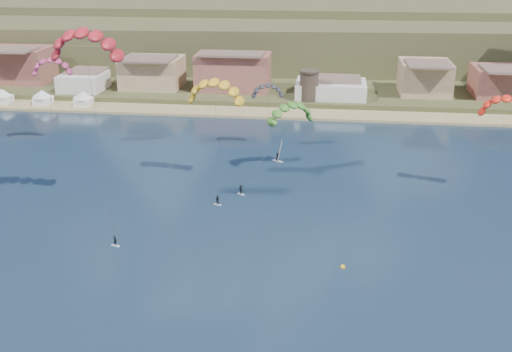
# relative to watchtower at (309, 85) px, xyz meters

# --- Properties ---
(beach) EXTENTS (2200.00, 12.00, 0.90)m
(beach) POSITION_rel_watchtower_xyz_m (-5.00, -8.00, -6.12)
(beach) COLOR tan
(beach) RESTS_ON ground
(foothills) EXTENTS (940.00, 210.00, 18.00)m
(foothills) POSITION_rel_watchtower_xyz_m (17.39, 118.47, 2.71)
(foothills) COLOR brown
(foothills) RESTS_ON ground
(town) EXTENTS (400.00, 24.00, 12.00)m
(town) POSITION_rel_watchtower_xyz_m (-45.00, 8.00, 1.63)
(town) COLOR silver
(town) RESTS_ON ground
(watchtower) EXTENTS (5.82, 5.82, 8.60)m
(watchtower) POSITION_rel_watchtower_xyz_m (0.00, 0.00, 0.00)
(watchtower) COLOR #47382D
(watchtower) RESTS_ON ground
(beach_tents) EXTENTS (43.40, 6.40, 5.00)m
(beach_tents) POSITION_rel_watchtower_xyz_m (-81.25, -8.00, -2.66)
(beach_tents) COLOR white
(beach_tents) RESTS_ON ground
(kitesurfer_red) EXTENTS (12.70, 13.29, 33.47)m
(kitesurfer_red) POSITION_rel_watchtower_xyz_m (-32.07, -78.82, 23.88)
(kitesurfer_red) COLOR silver
(kitesurfer_red) RESTS_ON ground
(kitesurfer_yellow) EXTENTS (11.71, 13.32, 22.41)m
(kitesurfer_yellow) POSITION_rel_watchtower_xyz_m (-15.12, -61.22, 12.73)
(kitesurfer_yellow) COLOR silver
(kitesurfer_yellow) RESTS_ON ground
(kitesurfer_green) EXTENTS (14.37, 17.34, 18.79)m
(kitesurfer_green) POSITION_rel_watchtower_xyz_m (-1.63, -53.62, 6.92)
(kitesurfer_green) COLOR silver
(kitesurfer_green) RESTS_ON ground
(distant_kite_pink) EXTENTS (9.65, 6.83, 22.24)m
(distant_kite_pink) POSITION_rel_watchtower_xyz_m (-54.38, -43.98, 13.10)
(distant_kite_pink) COLOR #262626
(distant_kite_pink) RESTS_ON ground
(distant_kite_dark) EXTENTS (7.77, 6.15, 16.92)m
(distant_kite_dark) POSITION_rel_watchtower_xyz_m (-7.68, -39.23, 7.88)
(distant_kite_dark) COLOR #262626
(distant_kite_dark) RESTS_ON ground
(distant_kite_orange) EXTENTS (10.00, 7.05, 20.75)m
(distant_kite_orange) POSITION_rel_watchtower_xyz_m (36.75, -61.17, 11.45)
(distant_kite_orange) COLOR #262626
(distant_kite_orange) RESTS_ON ground
(windsurfer) EXTENTS (2.78, 2.83, 4.46)m
(windsurfer) POSITION_rel_watchtower_xyz_m (-4.48, -46.65, -4.95)
(windsurfer) COLOR silver
(windsurfer) RESTS_ON ground
(buoy) EXTENTS (0.74, 0.74, 0.74)m
(buoy) POSITION_rel_watchtower_xyz_m (8.91, -91.64, -6.24)
(buoy) COLOR yellow
(buoy) RESTS_ON ground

